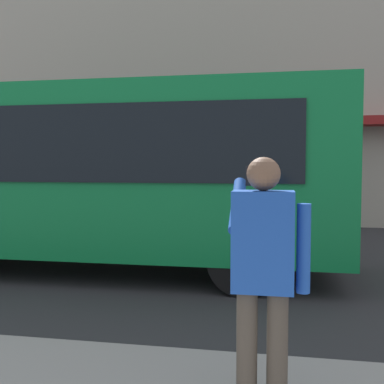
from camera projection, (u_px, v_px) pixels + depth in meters
name	position (u px, v px, depth m)	size (l,w,h in m)	color
ground_plane	(188.00, 273.00, 7.74)	(60.00, 60.00, 0.00)	#2B2B2D
building_facade_far	(231.00, 26.00, 14.06)	(28.00, 1.55, 12.00)	#A89E8E
red_bus	(71.00, 172.00, 7.92)	(9.05, 2.54, 3.08)	#0F7238
pedestrian_photographer	(263.00, 265.00, 3.05)	(0.53, 0.52, 1.70)	#4C4238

